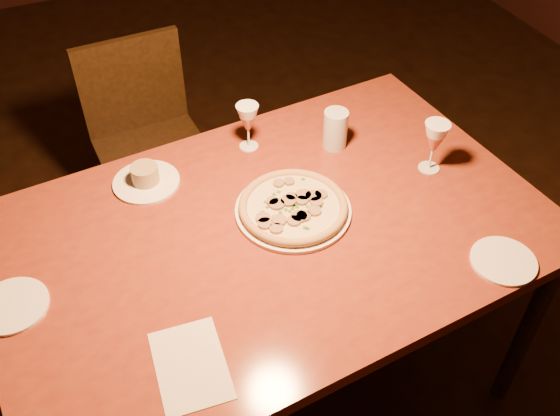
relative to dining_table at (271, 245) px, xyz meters
name	(u,v)px	position (x,y,z in m)	size (l,w,h in m)	color
floor	(206,376)	(-0.22, 0.13, -0.77)	(7.00, 7.00, 0.00)	black
dining_table	(271,245)	(0.00, 0.00, 0.00)	(1.64, 1.13, 0.84)	maroon
chair_far	(148,138)	(-0.14, 0.99, -0.26)	(0.45, 0.45, 0.90)	black
pizza_plate	(293,207)	(0.08, 0.03, 0.09)	(0.34, 0.34, 0.04)	white
ramekin_saucer	(146,178)	(-0.27, 0.33, 0.10)	(0.20, 0.20, 0.06)	white
wine_glass_far	(248,127)	(0.08, 0.37, 0.15)	(0.07, 0.07, 0.16)	#BB654D
wine_glass_right	(433,147)	(0.56, 0.04, 0.16)	(0.08, 0.08, 0.17)	#BB654D
water_tumbler	(335,129)	(0.34, 0.26, 0.14)	(0.08, 0.08, 0.13)	silver
side_plate_left	(12,306)	(-0.71, 0.01, 0.08)	(0.18, 0.18, 0.01)	white
side_plate_near	(503,261)	(0.52, -0.37, 0.08)	(0.18, 0.18, 0.01)	white
menu_card	(191,365)	(-0.35, -0.34, 0.08)	(0.16, 0.23, 0.00)	silver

